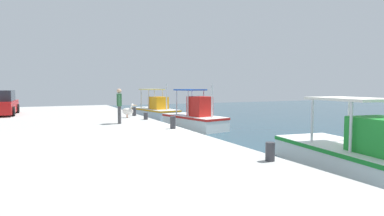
{
  "coord_description": "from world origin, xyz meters",
  "views": [
    {
      "loc": [
        12.66,
        -5.31,
        2.6
      ],
      "look_at": [
        -1.64,
        1.52,
        1.49
      ],
      "focal_mm": 28.56,
      "sensor_mm": 36.0,
      "label": 1
    }
  ],
  "objects": [
    {
      "name": "mooring_bollard_fourth",
      "position": [
        6.89,
        -0.45,
        1.03
      ],
      "size": [
        0.23,
        0.23,
        0.46
      ],
      "primitive_type": "cylinder",
      "color": "#333338",
      "rests_on": "quay_pier"
    },
    {
      "name": "mooring_bollard_second",
      "position": [
        -3.39,
        -0.45,
        0.99
      ],
      "size": [
        0.22,
        0.22,
        0.38
      ],
      "primitive_type": "cylinder",
      "color": "#333338",
      "rests_on": "quay_pier"
    },
    {
      "name": "parked_car",
      "position": [
        -9.88,
        -8.0,
        1.52
      ],
      "size": [
        4.14,
        1.95,
        1.57
      ],
      "color": "black",
      "rests_on": "quay_pier"
    },
    {
      "name": "fishing_boat_nearest",
      "position": [
        -11.54,
        2.83,
        0.61
      ],
      "size": [
        5.65,
        2.75,
        2.81
      ],
      "color": "white",
      "rests_on": "ground"
    },
    {
      "name": "fishing_boat_second",
      "position": [
        -4.14,
        2.91,
        0.66
      ],
      "size": [
        4.84,
        2.65,
        2.75
      ],
      "color": "white",
      "rests_on": "ground"
    },
    {
      "name": "quay_pier",
      "position": [
        0.0,
        -5.0,
        0.4
      ],
      "size": [
        36.0,
        10.0,
        0.8
      ],
      "primitive_type": "cube",
      "color": "#B2B2AD",
      "rests_on": "ground"
    },
    {
      "name": "mooring_bollard_third",
      "position": [
        0.58,
        -0.45,
        1.07
      ],
      "size": [
        0.24,
        0.24,
        0.54
      ],
      "primitive_type": "cylinder",
      "color": "#333338",
      "rests_on": "quay_pier"
    },
    {
      "name": "pelican",
      "position": [
        -4.89,
        -1.07,
        1.2
      ],
      "size": [
        0.7,
        0.91,
        0.82
      ],
      "color": "tan",
      "rests_on": "quay_pier"
    },
    {
      "name": "fishing_boat_third",
      "position": [
        6.88,
        3.13,
        0.6
      ],
      "size": [
        6.25,
        3.03,
        3.03
      ],
      "color": "white",
      "rests_on": "ground"
    },
    {
      "name": "fisherman_standing",
      "position": [
        -2.21,
        -2.13,
        1.73
      ],
      "size": [
        0.57,
        0.32,
        1.7
      ],
      "color": "#3F3F42",
      "rests_on": "quay_pier"
    },
    {
      "name": "mooring_bollard_nearest",
      "position": [
        -5.81,
        -0.45,
        1.07
      ],
      "size": [
        0.24,
        0.24,
        0.53
      ],
      "primitive_type": "cylinder",
      "color": "#333338",
      "rests_on": "quay_pier"
    }
  ]
}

